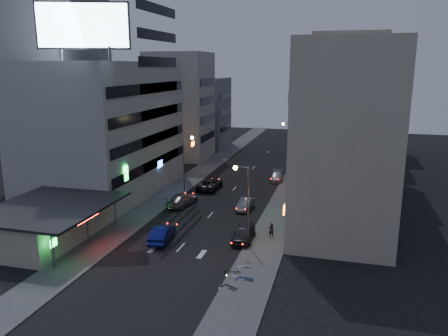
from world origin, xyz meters
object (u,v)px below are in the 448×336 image
at_px(parked_car_right_mid, 245,204).
at_px(scooter_black_a, 238,282).
at_px(parked_car_left, 210,184).
at_px(scooter_blue, 255,272).
at_px(road_car_blue, 162,234).
at_px(person, 271,230).
at_px(scooter_silver_a, 243,270).
at_px(parked_car_right_far, 277,177).
at_px(road_car_silver, 182,199).
at_px(scooter_silver_b, 250,260).
at_px(scooter_black_b, 240,265).
at_px(parked_car_right_near, 244,233).

bearing_deg(parked_car_right_mid, scooter_black_a, -74.39).
relative_size(parked_car_left, scooter_blue, 2.85).
bearing_deg(parked_car_right_mid, road_car_blue, -111.98).
bearing_deg(person, scooter_silver_a, 53.84).
height_order(parked_car_right_far, road_car_silver, road_car_silver).
distance_m(parked_car_left, person, 19.80).
bearing_deg(scooter_silver_b, parked_car_right_far, -10.02).
height_order(scooter_blue, scooter_black_b, scooter_blue).
distance_m(parked_car_right_near, scooter_silver_b, 6.04).
distance_m(parked_car_right_near, parked_car_right_mid, 9.95).
xyz_separation_m(scooter_blue, scooter_silver_b, (-0.84, 2.31, -0.11)).
bearing_deg(scooter_black_a, parked_car_right_mid, 34.60).
relative_size(person, scooter_silver_a, 0.94).
bearing_deg(parked_car_right_near, parked_car_right_far, 88.58).
bearing_deg(parked_car_left, scooter_silver_a, 113.99).
distance_m(parked_car_left, scooter_blue, 28.09).
bearing_deg(parked_car_left, scooter_silver_b, 116.14).
bearing_deg(scooter_black_b, parked_car_right_near, -7.98).
bearing_deg(parked_car_right_mid, scooter_silver_a, -73.35).
bearing_deg(parked_car_right_far, road_car_silver, -127.78).
height_order(parked_car_right_mid, parked_car_right_far, parked_car_right_mid).
bearing_deg(scooter_silver_a, parked_car_right_near, -1.42).
bearing_deg(scooter_black_b, parked_car_right_far, -15.43).
bearing_deg(scooter_blue, road_car_silver, 42.87).
height_order(person, scooter_blue, person).
bearing_deg(person, parked_car_right_mid, -91.49).
bearing_deg(road_car_silver, parked_car_left, -88.47).
bearing_deg(road_car_blue, parked_car_right_mid, -123.41).
relative_size(scooter_silver_a, scooter_black_b, 0.95).
relative_size(parked_car_right_far, scooter_black_b, 2.71).
bearing_deg(scooter_black_b, scooter_silver_a, -167.99).
bearing_deg(parked_car_right_mid, road_car_silver, -172.76).
height_order(scooter_black_a, scooter_silver_a, scooter_black_a).
relative_size(parked_car_right_mid, road_car_silver, 0.76).
xyz_separation_m(parked_car_right_near, scooter_black_a, (1.85, -10.00, -0.11)).
bearing_deg(road_car_silver, scooter_black_b, 135.31).
bearing_deg(road_car_silver, scooter_silver_b, 138.99).
xyz_separation_m(parked_car_right_near, scooter_blue, (2.76, -8.03, -0.08)).
xyz_separation_m(parked_car_right_near, scooter_silver_b, (1.92, -5.72, -0.19)).
height_order(parked_car_left, parked_car_right_far, parked_car_left).
xyz_separation_m(road_car_silver, scooter_black_b, (11.48, -16.31, -0.14)).
bearing_deg(parked_car_left, scooter_black_b, 113.73).
distance_m(road_car_silver, scooter_black_b, 19.95).
bearing_deg(parked_car_right_near, parked_car_left, 114.98).
distance_m(parked_car_left, road_car_silver, 8.23).
xyz_separation_m(road_car_blue, scooter_blue, (10.77, -5.75, -0.05)).
height_order(parked_car_right_mid, person, person).
height_order(parked_car_right_far, scooter_blue, scooter_blue).
bearing_deg(person, road_car_silver, -62.36).
bearing_deg(scooter_black_a, scooter_black_b, 34.31).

